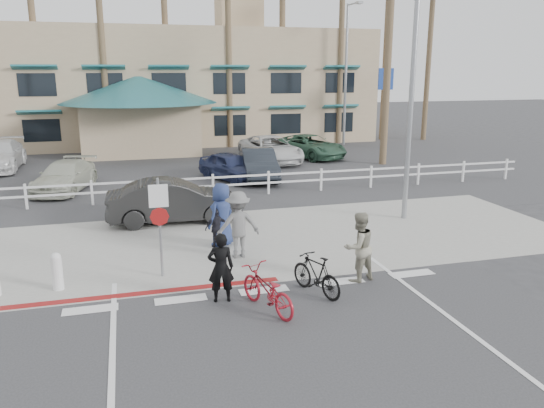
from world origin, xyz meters
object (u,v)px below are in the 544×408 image
object	(u,v)px
sign_post	(160,223)
car_white_sedan	(174,201)
bike_red	(267,290)
bike_black	(316,274)

from	to	relation	value
sign_post	car_white_sedan	xyz separation A→B (m)	(0.80, 5.05, -0.70)
car_white_sedan	sign_post	bearing A→B (deg)	171.94
sign_post	car_white_sedan	distance (m)	5.16
bike_red	car_white_sedan	bearing A→B (deg)	-100.71
car_white_sedan	bike_black	bearing A→B (deg)	-158.72
bike_black	bike_red	bearing A→B (deg)	0.56
sign_post	bike_black	size ratio (longest dim) A/B	1.77
sign_post	bike_black	bearing A→B (deg)	-31.37
bike_black	car_white_sedan	size ratio (longest dim) A/B	0.36
bike_red	car_white_sedan	xyz separation A→B (m)	(-1.29, 7.72, 0.26)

